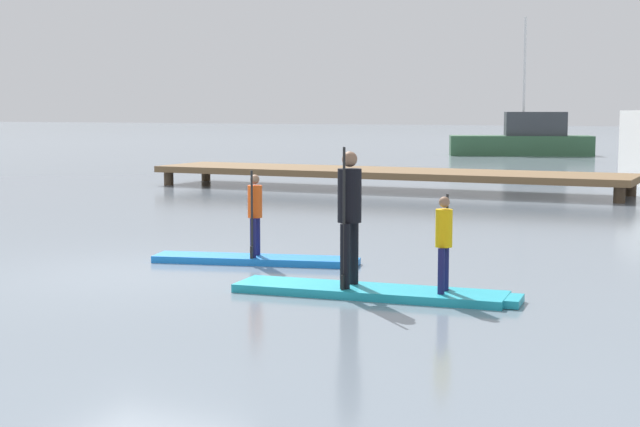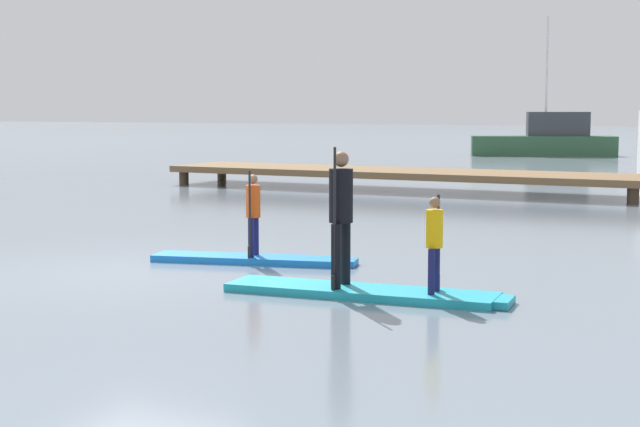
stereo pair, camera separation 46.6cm
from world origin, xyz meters
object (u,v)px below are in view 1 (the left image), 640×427
at_px(paddleboard_near, 256,260).
at_px(paddler_child_solo, 255,210).
at_px(paddler_child_front, 444,239).
at_px(fishing_boat_green_midground, 524,140).
at_px(paddleboard_far, 375,292).
at_px(paddler_adult, 349,209).

height_order(paddleboard_near, paddler_child_solo, paddler_child_solo).
distance_m(paddler_child_front, fishing_boat_green_midground, 36.59).
relative_size(paddleboard_far, fishing_boat_green_midground, 0.50).
xyz_separation_m(paddler_child_solo, fishing_boat_green_midground, (-4.13, 34.35, -0.02)).
height_order(paddler_child_solo, paddler_child_front, paddler_child_solo).
relative_size(paddler_child_solo, paddler_adult, 0.75).
relative_size(paddler_child_solo, fishing_boat_green_midground, 0.18).
xyz_separation_m(paddler_child_solo, paddleboard_far, (2.51, -1.57, -0.73)).
relative_size(paddleboard_far, paddler_child_front, 3.08).
xyz_separation_m(paddleboard_near, fishing_boat_green_midground, (-4.13, 34.33, 0.71)).
bearing_deg(paddler_child_front, fishing_boat_green_midground, 101.78).
height_order(paddleboard_near, paddleboard_far, same).
relative_size(paddleboard_near, paddler_child_solo, 2.41).
distance_m(paddler_child_solo, paddler_child_front, 3.65).
bearing_deg(paddleboard_far, paddler_child_solo, 147.95).
bearing_deg(paddler_adult, fishing_boat_green_midground, 99.97).
xyz_separation_m(paddleboard_near, paddleboard_far, (2.51, -1.58, -0.00)).
bearing_deg(fishing_boat_green_midground, paddler_child_front, -78.22).
bearing_deg(paddleboard_near, fishing_boat_green_midground, 96.85).
bearing_deg(paddleboard_far, fishing_boat_green_midground, 100.47).
height_order(paddler_child_front, fishing_boat_green_midground, fishing_boat_green_midground).
height_order(paddler_child_solo, fishing_boat_green_midground, fishing_boat_green_midground).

